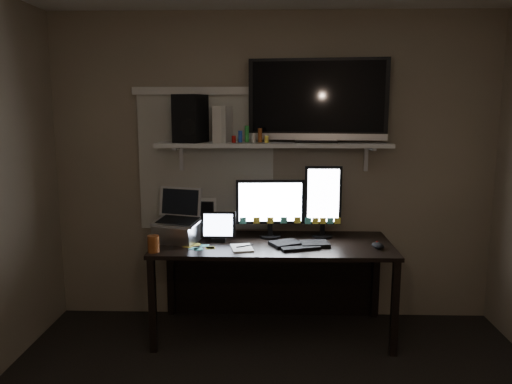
{
  "coord_description": "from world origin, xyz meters",
  "views": [
    {
      "loc": [
        -0.02,
        -2.26,
        1.75
      ],
      "look_at": [
        -0.12,
        1.25,
        1.15
      ],
      "focal_mm": 35.0,
      "sensor_mm": 36.0,
      "label": 1
    }
  ],
  "objects_px": {
    "monitor_landscape": "(270,208)",
    "speaker": "(191,119)",
    "mouse": "(378,245)",
    "cup": "(153,244)",
    "monitor_portrait": "(323,202)",
    "game_console": "(223,124)",
    "tablet": "(218,227)",
    "desk": "(273,260)",
    "tv": "(318,101)",
    "laptop": "(178,216)",
    "keyboard": "(300,244)"
  },
  "relations": [
    {
      "from": "monitor_landscape",
      "to": "speaker",
      "type": "xyz_separation_m",
      "value": [
        -0.62,
        0.04,
        0.7
      ]
    },
    {
      "from": "mouse",
      "to": "cup",
      "type": "relative_size",
      "value": 0.99
    },
    {
      "from": "monitor_portrait",
      "to": "game_console",
      "type": "relative_size",
      "value": 2.07
    },
    {
      "from": "monitor_landscape",
      "to": "tablet",
      "type": "xyz_separation_m",
      "value": [
        -0.4,
        -0.13,
        -0.12
      ]
    },
    {
      "from": "monitor_landscape",
      "to": "speaker",
      "type": "bearing_deg",
      "value": 172.74
    },
    {
      "from": "monitor_landscape",
      "to": "desk",
      "type": "bearing_deg",
      "value": -62.81
    },
    {
      "from": "tablet",
      "to": "tv",
      "type": "bearing_deg",
      "value": 15.4
    },
    {
      "from": "laptop",
      "to": "speaker",
      "type": "distance_m",
      "value": 0.76
    },
    {
      "from": "monitor_portrait",
      "to": "cup",
      "type": "bearing_deg",
      "value": -161.59
    },
    {
      "from": "game_console",
      "to": "keyboard",
      "type": "bearing_deg",
      "value": -6.55
    },
    {
      "from": "tv",
      "to": "tablet",
      "type": "bearing_deg",
      "value": -157.97
    },
    {
      "from": "mouse",
      "to": "game_console",
      "type": "distance_m",
      "value": 1.49
    },
    {
      "from": "laptop",
      "to": "tv",
      "type": "relative_size",
      "value": 0.37
    },
    {
      "from": "monitor_landscape",
      "to": "tablet",
      "type": "height_order",
      "value": "monitor_landscape"
    },
    {
      "from": "monitor_landscape",
      "to": "monitor_portrait",
      "type": "height_order",
      "value": "monitor_portrait"
    },
    {
      "from": "monitor_landscape",
      "to": "mouse",
      "type": "height_order",
      "value": "monitor_landscape"
    },
    {
      "from": "keyboard",
      "to": "mouse",
      "type": "distance_m",
      "value": 0.57
    },
    {
      "from": "monitor_portrait",
      "to": "speaker",
      "type": "distance_m",
      "value": 1.22
    },
    {
      "from": "monitor_portrait",
      "to": "tablet",
      "type": "bearing_deg",
      "value": -171.09
    },
    {
      "from": "game_console",
      "to": "speaker",
      "type": "height_order",
      "value": "speaker"
    },
    {
      "from": "monitor_landscape",
      "to": "game_console",
      "type": "distance_m",
      "value": 0.75
    },
    {
      "from": "monitor_landscape",
      "to": "monitor_portrait",
      "type": "bearing_deg",
      "value": -1.85
    },
    {
      "from": "tablet",
      "to": "tv",
      "type": "distance_m",
      "value": 1.24
    },
    {
      "from": "monitor_landscape",
      "to": "mouse",
      "type": "distance_m",
      "value": 0.87
    },
    {
      "from": "tablet",
      "to": "speaker",
      "type": "xyz_separation_m",
      "value": [
        -0.22,
        0.17,
        0.82
      ]
    },
    {
      "from": "laptop",
      "to": "game_console",
      "type": "xyz_separation_m",
      "value": [
        0.34,
        0.18,
        0.69
      ]
    },
    {
      "from": "cup",
      "to": "tv",
      "type": "bearing_deg",
      "value": 23.06
    },
    {
      "from": "monitor_portrait",
      "to": "monitor_landscape",
      "type": "bearing_deg",
      "value": -179.43
    },
    {
      "from": "tv",
      "to": "game_console",
      "type": "xyz_separation_m",
      "value": [
        -0.73,
        -0.03,
        -0.18
      ]
    },
    {
      "from": "keyboard",
      "to": "tablet",
      "type": "height_order",
      "value": "tablet"
    },
    {
      "from": "keyboard",
      "to": "mouse",
      "type": "height_order",
      "value": "mouse"
    },
    {
      "from": "monitor_portrait",
      "to": "mouse",
      "type": "height_order",
      "value": "monitor_portrait"
    },
    {
      "from": "desk",
      "to": "monitor_landscape",
      "type": "relative_size",
      "value": 3.35
    },
    {
      "from": "speaker",
      "to": "game_console",
      "type": "bearing_deg",
      "value": 17.49
    },
    {
      "from": "mouse",
      "to": "laptop",
      "type": "distance_m",
      "value": 1.52
    },
    {
      "from": "monitor_portrait",
      "to": "laptop",
      "type": "distance_m",
      "value": 1.14
    },
    {
      "from": "keyboard",
      "to": "game_console",
      "type": "xyz_separation_m",
      "value": [
        -0.59,
        0.27,
        0.88
      ]
    },
    {
      "from": "monitor_landscape",
      "to": "tablet",
      "type": "relative_size",
      "value": 2.02
    },
    {
      "from": "desk",
      "to": "mouse",
      "type": "xyz_separation_m",
      "value": [
        0.77,
        -0.25,
        0.2
      ]
    },
    {
      "from": "laptop",
      "to": "monitor_portrait",
      "type": "bearing_deg",
      "value": 24.74
    },
    {
      "from": "monitor_portrait",
      "to": "game_console",
      "type": "distance_m",
      "value": 0.99
    },
    {
      "from": "tablet",
      "to": "cup",
      "type": "relative_size",
      "value": 2.21
    },
    {
      "from": "game_console",
      "to": "mouse",
      "type": "bearing_deg",
      "value": 2.06
    },
    {
      "from": "monitor_landscape",
      "to": "mouse",
      "type": "bearing_deg",
      "value": -24.14
    },
    {
      "from": "desk",
      "to": "tv",
      "type": "height_order",
      "value": "tv"
    },
    {
      "from": "monitor_portrait",
      "to": "speaker",
      "type": "bearing_deg",
      "value": 177.32
    },
    {
      "from": "desk",
      "to": "laptop",
      "type": "bearing_deg",
      "value": -171.68
    },
    {
      "from": "desk",
      "to": "monitor_landscape",
      "type": "bearing_deg",
      "value": 121.1
    },
    {
      "from": "keyboard",
      "to": "cup",
      "type": "bearing_deg",
      "value": 173.28
    },
    {
      "from": "monitor_landscape",
      "to": "tv",
      "type": "relative_size",
      "value": 0.5
    }
  ]
}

